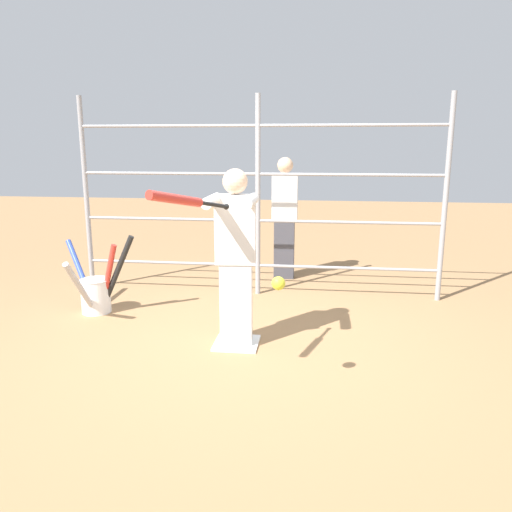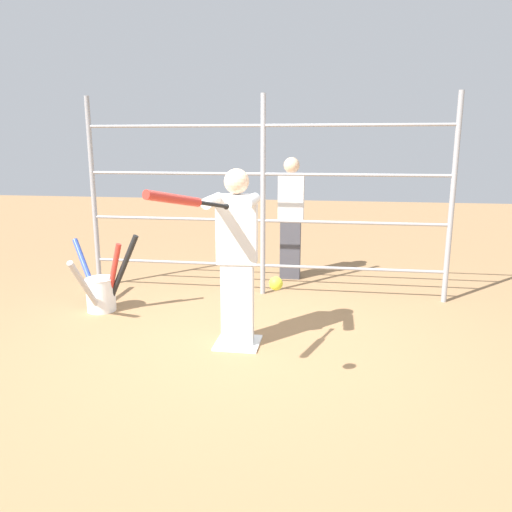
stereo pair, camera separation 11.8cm
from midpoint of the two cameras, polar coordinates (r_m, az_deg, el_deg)
name	(u,v)px [view 1 (the left image)]	position (r m, az deg, el deg)	size (l,w,h in m)	color
ground_plane	(237,344)	(4.65, -2.97, -10.02)	(24.00, 24.00, 0.00)	#9E754C
home_plate	(237,343)	(4.64, -2.97, -9.90)	(0.40, 0.40, 0.02)	white
fence_backstop	(258,198)	(5.90, -0.36, 6.69)	(4.31, 0.06, 2.35)	#939399
batter	(235,253)	(4.37, -3.14, 0.34)	(0.41, 0.55, 1.59)	silver
baseball_bat_swinging	(183,200)	(3.46, -9.33, 6.32)	(0.40, 0.84, 0.22)	black
softball_in_flight	(278,283)	(3.44, 1.60, -3.15)	(0.10, 0.10, 0.10)	yellow
bat_bucket	(96,291)	(5.68, -18.40, -3.84)	(0.98, 1.09, 0.86)	white
bystander_behind_fence	(285,216)	(6.69, 2.78, 4.54)	(0.34, 0.21, 1.62)	#3F3F47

